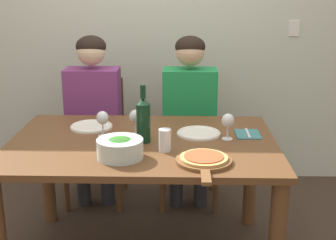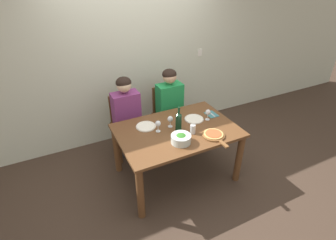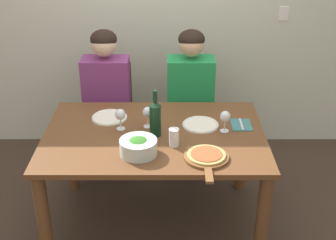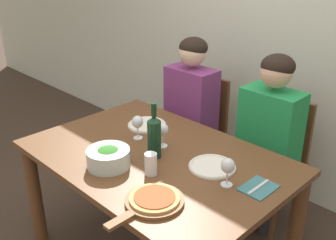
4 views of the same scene
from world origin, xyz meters
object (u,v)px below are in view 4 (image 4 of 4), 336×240
(dinner_plate_left, at_px, (147,125))
(wine_glass_centre, at_px, (162,131))
(dinner_plate_right, at_px, (212,166))
(chair_right, at_px, (273,157))
(person_woman, at_px, (190,102))
(wine_bottle, at_px, (154,136))
(person_man, at_px, (269,129))
(pizza_on_board, at_px, (153,200))
(fork_on_napkin, at_px, (259,188))
(chair_left, at_px, (198,128))
(wine_glass_right, at_px, (228,167))
(water_tumbler, at_px, (151,164))
(wine_glass_left, at_px, (138,123))
(broccoli_bowl, at_px, (108,157))

(dinner_plate_left, height_order, wine_glass_centre, wine_glass_centre)
(wine_glass_centre, bearing_deg, dinner_plate_right, 2.49)
(chair_right, height_order, person_woman, person_woman)
(wine_glass_centre, bearing_deg, wine_bottle, -64.76)
(person_man, distance_m, pizza_on_board, 1.07)
(person_woman, distance_m, fork_on_napkin, 1.19)
(person_woman, distance_m, pizza_on_board, 1.30)
(chair_left, relative_size, wine_glass_right, 6.02)
(person_man, xyz_separation_m, pizza_on_board, (0.05, -1.07, 0.01))
(chair_right, distance_m, pizza_on_board, 1.21)
(person_woman, distance_m, dinner_plate_right, 0.96)
(person_woman, bearing_deg, water_tumbler, -58.98)
(person_woman, distance_m, wine_bottle, 0.88)
(person_woman, relative_size, dinner_plate_right, 4.90)
(wine_glass_left, height_order, water_tumbler, wine_glass_left)
(pizza_on_board, xyz_separation_m, fork_on_napkin, (0.28, 0.45, -0.01))
(wine_bottle, relative_size, wine_glass_centre, 2.14)
(dinner_plate_right, height_order, pizza_on_board, pizza_on_board)
(water_tumbler, bearing_deg, dinner_plate_left, 139.76)
(chair_left, bearing_deg, water_tumbler, -61.75)
(dinner_plate_right, distance_m, fork_on_napkin, 0.29)
(wine_bottle, distance_m, pizza_on_board, 0.46)
(wine_bottle, xyz_separation_m, wine_glass_centre, (-0.06, 0.12, -0.03))
(person_woman, bearing_deg, wine_glass_left, -75.06)
(person_woman, height_order, water_tumbler, person_woman)
(person_woman, bearing_deg, chair_left, 90.00)
(dinner_plate_right, distance_m, wine_glass_centre, 0.38)
(broccoli_bowl, relative_size, fork_on_napkin, 1.31)
(person_man, bearing_deg, dinner_plate_left, -139.61)
(dinner_plate_left, distance_m, water_tumbler, 0.60)
(dinner_plate_left, relative_size, water_tumbler, 2.14)
(dinner_plate_right, height_order, fork_on_napkin, dinner_plate_right)
(chair_left, bearing_deg, wine_glass_left, -77.03)
(dinner_plate_left, bearing_deg, wine_glass_left, -59.21)
(water_tumbler, xyz_separation_m, fork_on_napkin, (0.47, 0.28, -0.06))
(dinner_plate_left, height_order, wine_glass_right, wine_glass_right)
(wine_glass_left, bearing_deg, wine_glass_right, -2.63)
(chair_right, height_order, dinner_plate_left, chair_right)
(wine_glass_left, height_order, wine_glass_right, same)
(chair_left, height_order, pizza_on_board, chair_left)
(person_woman, bearing_deg, dinner_plate_left, -80.75)
(wine_bottle, distance_m, wine_glass_centre, 0.13)
(water_tumbler, bearing_deg, chair_right, 81.81)
(chair_left, distance_m, dinner_plate_right, 1.07)
(wine_glass_left, xyz_separation_m, wine_glass_right, (0.71, -0.03, 0.00))
(person_woman, xyz_separation_m, water_tumbler, (0.54, -0.90, 0.05))
(wine_bottle, bearing_deg, wine_glass_left, 160.42)
(chair_right, bearing_deg, wine_glass_right, -76.25)
(chair_right, height_order, dinner_plate_right, chair_right)
(chair_right, bearing_deg, chair_left, 180.00)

